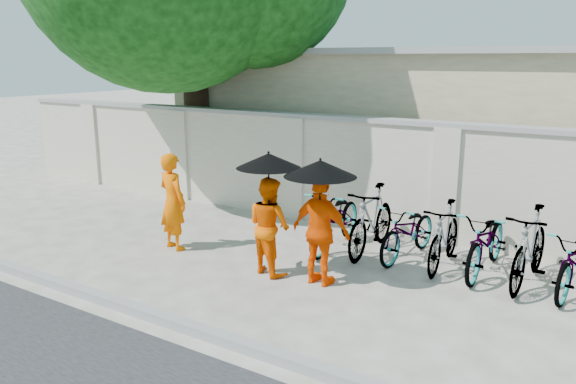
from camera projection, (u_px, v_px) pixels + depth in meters
The scene contains 15 objects.
ground at pixel (242, 277), 8.22m from camera, with size 80.00×80.00×0.00m, color beige.
kerb at pixel (157, 317), 6.81m from camera, with size 40.00×0.16×0.12m, color gray.
compound_wall at pixel (392, 179), 10.10m from camera, with size 20.00×0.30×2.00m, color beige.
building_behind at pixel (500, 128), 12.56m from camera, with size 14.00×6.00×3.20m, color beige.
monk_left at pixel (173, 202), 9.27m from camera, with size 0.59×0.39×1.62m, color #FF6400.
monk_center at pixel (269, 226), 8.23m from camera, with size 0.71×0.55×1.45m, color #FF5F00.
parasol_center at pixel (269, 161), 7.91m from camera, with size 0.93×0.93×1.00m.
monk_right at pixel (321, 231), 7.78m from camera, with size 0.91×0.38×1.55m, color #FF4F00.
parasol_right at pixel (320, 168), 7.50m from camera, with size 0.99×0.99×0.92m.
bike_0 at pixel (336, 219), 9.37m from camera, with size 0.67×1.93×1.01m, color slate.
bike_1 at pixel (372, 220), 9.12m from camera, with size 0.52×1.85×1.11m, color slate.
bike_2 at pixel (409, 231), 8.90m from camera, with size 0.60×1.72×0.90m, color slate.
bike_3 at pixel (444, 236), 8.47m from camera, with size 0.48×1.68×1.01m, color slate.
bike_4 at pixel (487, 242), 8.25m from camera, with size 0.65×1.87×0.98m, color slate.
bike_5 at pixel (530, 247), 7.81m from camera, with size 0.52×1.84×1.10m, color slate.
Camera 1 is at (4.70, -6.14, 3.12)m, focal length 35.00 mm.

